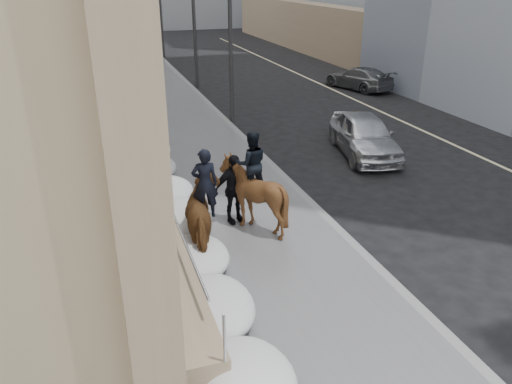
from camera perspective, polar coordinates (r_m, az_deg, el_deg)
ground at (r=10.67m, az=3.24°, el=-13.31°), size 140.00×140.00×0.00m
sidewalk at (r=19.24m, az=-7.78°, el=4.29°), size 5.00×80.00×0.12m
curb at (r=19.85m, az=-0.33°, el=5.14°), size 0.24×80.00×0.12m
lane_line at (r=23.44m, az=18.42°, el=6.72°), size 0.15×70.00×0.01m
streetlight_mid at (r=22.74m, az=-3.40°, el=19.16°), size 1.71×0.24×8.00m
traffic_signal at (r=30.43m, az=-8.91°, el=19.03°), size 4.10×0.22×6.00m
snow_bank at (r=17.14m, az=-11.26°, el=3.02°), size 1.70×18.10×0.76m
mounted_horse_left at (r=12.03m, az=-5.72°, el=-2.45°), size 1.23×2.30×2.60m
mounted_horse_right at (r=13.04m, az=-0.37°, el=0.23°), size 1.82×1.99×2.64m
pedestrian at (r=13.43m, az=-2.60°, el=0.36°), size 1.21×0.71×1.93m
car_silver at (r=19.42m, az=12.26°, el=6.41°), size 2.79×4.91×1.57m
car_grey at (r=30.92m, az=11.62°, el=12.63°), size 3.08×4.83×1.30m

